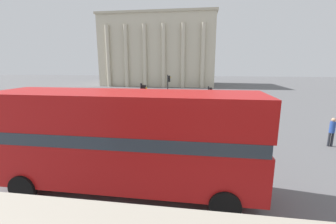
# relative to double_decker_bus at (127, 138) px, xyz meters

# --- Properties ---
(double_decker_bus) EXTENTS (10.14, 2.73, 4.04)m
(double_decker_bus) POSITION_rel_double_decker_bus_xyz_m (0.00, 0.00, 0.00)
(double_decker_bus) COLOR black
(double_decker_bus) RESTS_ON ground_plane
(plaza_building_left) EXTENTS (27.33, 16.44, 16.60)m
(plaza_building_left) POSITION_rel_double_decker_bus_xyz_m (-7.69, 50.25, 6.04)
(plaza_building_left) COLOR beige
(plaza_building_left) RESTS_ON ground_plane
(traffic_light_near) EXTENTS (0.42, 0.24, 3.94)m
(traffic_light_near) POSITION_rel_double_decker_bus_xyz_m (-0.70, 5.18, 0.30)
(traffic_light_near) COLOR black
(traffic_light_near) RESTS_ON ground_plane
(traffic_light_mid) EXTENTS (0.42, 0.24, 3.28)m
(traffic_light_mid) POSITION_rel_double_decker_bus_xyz_m (3.49, 10.89, -0.10)
(traffic_light_mid) COLOR black
(traffic_light_mid) RESTS_ON ground_plane
(traffic_light_far) EXTENTS (0.42, 0.24, 3.91)m
(traffic_light_far) POSITION_rel_double_decker_bus_xyz_m (-0.89, 17.50, 0.28)
(traffic_light_far) COLOR black
(traffic_light_far) RESTS_ON ground_plane
(pedestrian_yellow) EXTENTS (0.32, 0.32, 1.75)m
(pedestrian_yellow) POSITION_rel_double_decker_bus_xyz_m (-4.64, 8.72, -1.25)
(pedestrian_yellow) COLOR #282B33
(pedestrian_yellow) RESTS_ON ground_plane
(pedestrian_black) EXTENTS (0.32, 0.32, 1.80)m
(pedestrian_black) POSITION_rel_double_decker_bus_xyz_m (5.97, 20.45, -1.22)
(pedestrian_black) COLOR #282B33
(pedestrian_black) RESTS_ON ground_plane
(pedestrian_blue) EXTENTS (0.32, 0.32, 1.83)m
(pedestrian_blue) POSITION_rel_double_decker_bus_xyz_m (10.93, 6.76, -1.20)
(pedestrian_blue) COLOR #282B33
(pedestrian_blue) RESTS_ON ground_plane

